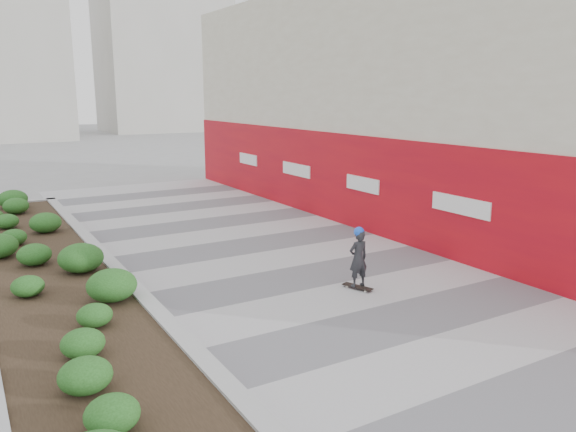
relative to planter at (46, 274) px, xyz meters
name	(u,v)px	position (x,y,z in m)	size (l,w,h in m)	color
ground	(471,360)	(5.50, -7.00, -0.42)	(160.00, 160.00, 0.00)	gray
walkway	(359,302)	(5.50, -4.00, -0.41)	(8.00, 36.00, 0.01)	#A8A8AD
building	(417,102)	(12.48, 1.98, 3.56)	(6.04, 24.08, 8.00)	beige
planter	(46,274)	(0.00, 0.00, 0.00)	(3.00, 18.00, 0.90)	#9E9EA0
distant_bldg_north_r	(162,25)	(20.50, 53.00, 11.58)	(14.00, 10.00, 24.00)	#ADAAA3
manhole_cover	(377,298)	(6.00, -4.00, -0.42)	(0.44, 0.44, 0.01)	#595654
skateboarder	(358,258)	(5.97, -3.34, 0.31)	(0.48, 0.74, 1.43)	beige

